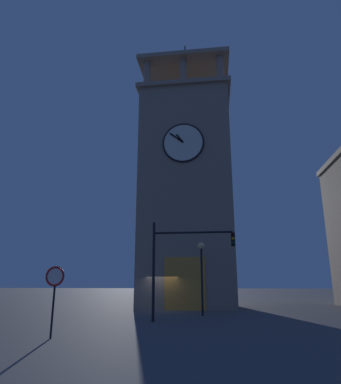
# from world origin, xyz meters

# --- Properties ---
(ground_plane) EXTENTS (200.00, 200.00, 0.00)m
(ground_plane) POSITION_xyz_m (0.00, 0.00, 0.00)
(ground_plane) COLOR #4C4C51
(clocktower) EXTENTS (8.62, 7.00, 26.03)m
(clocktower) POSITION_xyz_m (-1.78, -3.18, 10.29)
(clocktower) COLOR gray
(clocktower) RESTS_ON ground_plane
(traffic_signal_near) EXTENTS (4.65, 0.41, 5.41)m
(traffic_signal_near) POSITION_xyz_m (-2.32, 7.89, 3.60)
(traffic_signal_near) COLOR black
(traffic_signal_near) RESTS_ON ground_plane
(street_lamp) EXTENTS (0.44, 0.44, 4.66)m
(street_lamp) POSITION_xyz_m (-3.27, 4.02, 3.29)
(street_lamp) COLOR black
(street_lamp) RESTS_ON ground_plane
(no_horn_sign) EXTENTS (0.78, 0.14, 2.68)m
(no_horn_sign) POSITION_xyz_m (2.11, 13.94, 2.09)
(no_horn_sign) COLOR black
(no_horn_sign) RESTS_ON ground_plane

